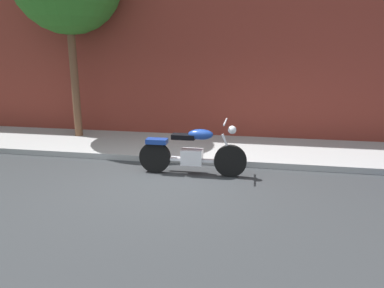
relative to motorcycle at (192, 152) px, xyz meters
The scene contains 4 objects.
ground_plane 0.92m from the motorcycle, 125.78° to the right, with size 60.00×60.00×0.00m, color #303335.
sidewalk 1.98m from the motorcycle, 103.74° to the left, with size 23.57×2.46×0.14m, color #A0A0A0.
building_facade 4.80m from the motorcycle, 97.80° to the left, with size 23.57×0.50×7.75m, color maroon.
motorcycle is the anchor object (origin of this frame).
Camera 1 is at (1.79, -6.46, 2.53)m, focal length 33.78 mm.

